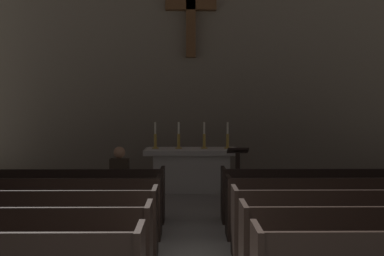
% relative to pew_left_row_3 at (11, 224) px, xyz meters
% --- Properties ---
extents(pew_left_row_3, '(3.84, 0.50, 0.95)m').
position_rel_pew_left_row_3_xyz_m(pew_left_row_3, '(0.00, 0.00, 0.00)').
color(pew_left_row_3, black).
rests_on(pew_left_row_3, ground).
extents(pew_left_row_4, '(3.84, 0.50, 0.95)m').
position_rel_pew_left_row_3_xyz_m(pew_left_row_4, '(0.00, 0.97, 0.00)').
color(pew_left_row_4, black).
rests_on(pew_left_row_4, ground).
extents(pew_left_row_5, '(3.84, 0.50, 0.95)m').
position_rel_pew_left_row_3_xyz_m(pew_left_row_5, '(0.00, 1.94, 0.00)').
color(pew_left_row_5, black).
rests_on(pew_left_row_5, ground).
extents(pew_right_row_3, '(3.84, 0.50, 0.95)m').
position_rel_pew_left_row_3_xyz_m(pew_right_row_3, '(4.84, 0.00, 0.00)').
color(pew_right_row_3, black).
rests_on(pew_right_row_3, ground).
extents(pew_right_row_4, '(3.84, 0.50, 0.95)m').
position_rel_pew_left_row_3_xyz_m(pew_right_row_4, '(4.84, 0.97, 0.00)').
color(pew_right_row_4, black).
rests_on(pew_right_row_4, ground).
extents(pew_right_row_5, '(3.84, 0.50, 0.95)m').
position_rel_pew_left_row_3_xyz_m(pew_right_row_5, '(4.84, 1.94, 0.00)').
color(pew_right_row_5, black).
rests_on(pew_right_row_5, ground).
extents(altar, '(2.20, 0.90, 1.01)m').
position_rel_pew_left_row_3_xyz_m(altar, '(2.42, 4.82, 0.06)').
color(altar, '#BCB7AD').
rests_on(altar, ground).
extents(candlestick_outer_left, '(0.16, 0.16, 0.62)m').
position_rel_pew_left_row_3_xyz_m(candlestick_outer_left, '(1.57, 4.82, 0.73)').
color(candlestick_outer_left, '#B79338').
rests_on(candlestick_outer_left, altar).
extents(candlestick_inner_left, '(0.16, 0.16, 0.62)m').
position_rel_pew_left_row_3_xyz_m(candlestick_inner_left, '(2.12, 4.82, 0.73)').
color(candlestick_inner_left, '#B79338').
rests_on(candlestick_inner_left, altar).
extents(candlestick_inner_right, '(0.16, 0.16, 0.62)m').
position_rel_pew_left_row_3_xyz_m(candlestick_inner_right, '(2.72, 4.82, 0.73)').
color(candlestick_inner_right, '#B79338').
rests_on(candlestick_inner_right, altar).
extents(candlestick_outer_right, '(0.16, 0.16, 0.62)m').
position_rel_pew_left_row_3_xyz_m(candlestick_outer_right, '(3.27, 4.82, 0.73)').
color(candlestick_outer_right, '#B79338').
rests_on(candlestick_outer_right, altar).
extents(apse_with_cross, '(12.43, 0.51, 7.98)m').
position_rel_pew_left_row_3_xyz_m(apse_with_cross, '(2.42, 6.86, 3.52)').
color(apse_with_cross, '#706656').
rests_on(apse_with_cross, ground).
extents(lectern, '(0.44, 0.36, 1.15)m').
position_rel_pew_left_row_3_xyz_m(lectern, '(3.38, 3.62, 0.07)').
color(lectern, black).
rests_on(lectern, ground).
extents(lone_worshipper, '(0.32, 0.43, 1.32)m').
position_rel_pew_left_row_3_xyz_m(lone_worshipper, '(1.15, 1.98, 0.22)').
color(lone_worshipper, '#26262B').
rests_on(lone_worshipper, ground).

